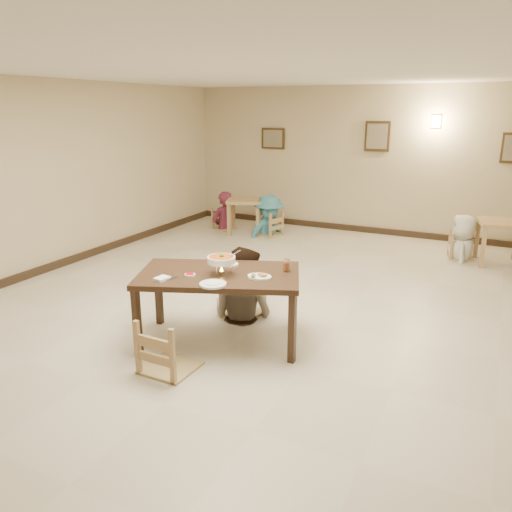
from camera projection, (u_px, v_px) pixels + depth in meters
The scene contains 28 objects.
floor at pixel (269, 315), 6.37m from camera, with size 10.00×10.00×0.00m, color beige.
ceiling at pixel (271, 65), 5.52m from camera, with size 10.00×10.00×0.00m, color silver.
wall_back at pixel (371, 161), 10.24m from camera, with size 10.00×10.00×0.00m, color #C4B28D.
wall_left at pixel (33, 179), 7.63m from camera, with size 10.00×10.00×0.00m, color #C4B28D.
baseboard_back at pixel (366, 230), 10.63m from camera, with size 8.00×0.06×0.12m, color black.
baseboard_left at pixel (45, 269), 8.03m from camera, with size 0.06×10.00×0.12m, color black.
picture_a at pixel (273, 139), 11.02m from camera, with size 0.55×0.04×0.45m.
picture_b at pixel (377, 136), 10.02m from camera, with size 0.50×0.04×0.60m.
wall_sconce at pixel (436, 122), 9.47m from camera, with size 0.16×0.05×0.22m, color #FFD88C.
main_table at pixel (219, 280), 5.46m from camera, with size 1.98×1.55×0.82m.
chair_far at pixel (242, 278), 6.30m from camera, with size 0.45×0.45×0.97m.
chair_near at pixel (168, 320), 4.91m from camera, with size 0.50×0.50×1.08m.
main_diner at pixel (242, 247), 6.11m from camera, with size 0.88×0.68×1.81m, color gray.
curry_warmer at pixel (221, 260), 5.36m from camera, with size 0.34×0.30×0.27m.
rice_plate_far at pixel (228, 264), 5.72m from camera, with size 0.26×0.26×0.06m.
rice_plate_near at pixel (213, 284), 5.05m from camera, with size 0.27×0.27×0.06m.
fried_plate at pixel (259, 276), 5.27m from camera, with size 0.26×0.26×0.06m.
chili_dish at pixel (190, 275), 5.34m from camera, with size 0.12×0.12×0.02m.
napkin_cutlery at pixel (162, 278), 5.21m from camera, with size 0.17×0.24×0.03m.
drink_glass at pixel (286, 266), 5.47m from camera, with size 0.07×0.07×0.14m.
bg_table_left at pixel (245, 205), 10.47m from camera, with size 0.93×0.93×0.72m.
bg_table_right at pixel (502, 229), 8.33m from camera, with size 0.88×0.88×0.74m.
bg_chair_ll at pixel (224, 210), 10.81m from camera, with size 0.41×0.41×0.87m.
bg_chair_lr at pixel (269, 213), 10.26m from camera, with size 0.45×0.45×0.96m.
bg_chair_rl at pixel (463, 234), 8.66m from camera, with size 0.42×0.42×0.89m.
bg_diner_a at pixel (223, 191), 10.70m from camera, with size 0.60×0.40×1.66m, color maroon.
bg_diner_b at pixel (269, 195), 10.15m from camera, with size 1.09×0.62×1.68m, color teal.
bg_diner_c at pixel (466, 215), 8.56m from camera, with size 0.77×0.50×1.57m, color silver.
Camera 1 is at (2.45, -5.36, 2.54)m, focal length 35.00 mm.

